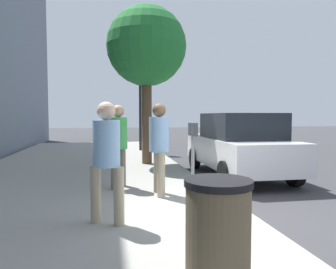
% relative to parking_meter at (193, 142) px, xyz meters
% --- Properties ---
extents(ground_plane, '(80.00, 80.00, 0.00)m').
position_rel_parking_meter_xyz_m(ground_plane, '(-1.42, -0.55, -1.17)').
color(ground_plane, '#38383A').
rests_on(ground_plane, ground).
extents(sidewalk_slab, '(28.00, 6.00, 0.15)m').
position_rel_parking_meter_xyz_m(sidewalk_slab, '(-1.42, 2.45, -1.09)').
color(sidewalk_slab, gray).
rests_on(sidewalk_slab, ground_plane).
extents(parking_meter, '(0.36, 0.12, 1.41)m').
position_rel_parking_meter_xyz_m(parking_meter, '(0.00, 0.00, 0.00)').
color(parking_meter, gray).
rests_on(parking_meter, sidewalk_slab).
extents(pedestrian_at_meter, '(0.54, 0.39, 1.79)m').
position_rel_parking_meter_xyz_m(pedestrian_at_meter, '(-0.09, 0.71, 0.05)').
color(pedestrian_at_meter, tan).
rests_on(pedestrian_at_meter, sidewalk_slab).
extents(pedestrian_bystander, '(0.38, 0.48, 1.75)m').
position_rel_parking_meter_xyz_m(pedestrian_bystander, '(-1.59, 1.71, 0.01)').
color(pedestrian_bystander, tan).
rests_on(pedestrian_bystander, sidewalk_slab).
extents(parking_officer, '(0.49, 0.39, 1.78)m').
position_rel_parking_meter_xyz_m(parking_officer, '(0.66, 1.47, 0.04)').
color(parking_officer, '#726656').
rests_on(parking_officer, sidewalk_slab).
extents(parked_sedan_near, '(4.44, 2.05, 1.77)m').
position_rel_parking_meter_xyz_m(parked_sedan_near, '(2.06, -1.90, -0.27)').
color(parked_sedan_near, silver).
rests_on(parked_sedan_near, ground_plane).
extents(street_tree, '(2.54, 2.54, 5.04)m').
position_rel_parking_meter_xyz_m(street_tree, '(3.96, 0.44, 2.71)').
color(street_tree, brown).
rests_on(street_tree, sidewalk_slab).
extents(traffic_signal, '(0.24, 0.44, 3.60)m').
position_rel_parking_meter_xyz_m(traffic_signal, '(7.91, 0.13, 1.41)').
color(traffic_signal, black).
rests_on(traffic_signal, sidewalk_slab).
extents(trash_bin, '(0.59, 0.59, 1.01)m').
position_rel_parking_meter_xyz_m(trash_bin, '(-3.58, 0.77, -0.51)').
color(trash_bin, brown).
rests_on(trash_bin, sidewalk_slab).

